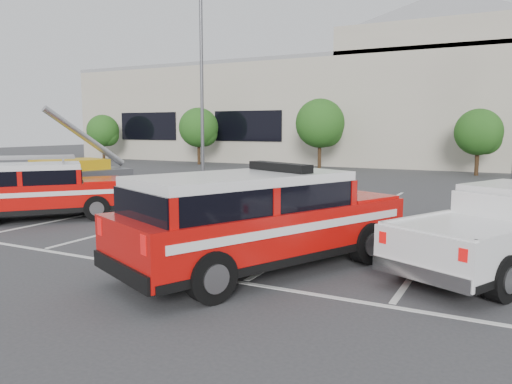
# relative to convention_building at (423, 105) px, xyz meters

# --- Properties ---
(ground) EXTENTS (120.00, 120.00, 0.00)m
(ground) POSITION_rel_convention_building_xyz_m (-0.18, -31.86, -4.72)
(ground) COLOR #343437
(ground) RESTS_ON ground
(stall_markings) EXTENTS (23.00, 15.00, 0.01)m
(stall_markings) POSITION_rel_convention_building_xyz_m (-0.18, -27.36, -4.71)
(stall_markings) COLOR silver
(stall_markings) RESTS_ON ground
(convention_building) EXTENTS (60.00, 16.99, 13.20)m
(convention_building) POSITION_rel_convention_building_xyz_m (0.00, 0.00, 0.00)
(convention_building) COLOR #BCB49F
(convention_building) RESTS_ON ground
(tree_far_left) EXTENTS (2.77, 2.77, 3.99)m
(tree_far_left) POSITION_rel_convention_building_xyz_m (-25.09, -9.82, -2.22)
(tree_far_left) COLOR #3F2B19
(tree_far_left) RESTS_ON ground
(tree_left) EXTENTS (3.07, 3.07, 4.42)m
(tree_left) POSITION_rel_convention_building_xyz_m (-15.09, -9.82, -1.95)
(tree_left) COLOR #3F2B19
(tree_left) RESTS_ON ground
(tree_mid_left) EXTENTS (3.37, 3.37, 4.85)m
(tree_mid_left) POSITION_rel_convention_building_xyz_m (-5.09, -9.82, -1.68)
(tree_mid_left) COLOR #3F2B19
(tree_mid_left) RESTS_ON ground
(tree_mid_right) EXTENTS (2.77, 2.77, 3.99)m
(tree_mid_right) POSITION_rel_convention_building_xyz_m (4.91, -9.82, -2.22)
(tree_mid_right) COLOR #3F2B19
(tree_mid_right) RESTS_ON ground
(light_pole_left) EXTENTS (0.90, 0.60, 10.24)m
(light_pole_left) POSITION_rel_convention_building_xyz_m (-8.18, -19.86, 0.47)
(light_pole_left) COLOR #59595E
(light_pole_left) RESTS_ON ground
(fire_chief_suv) EXTENTS (4.53, 6.45, 2.14)m
(fire_chief_suv) POSITION_rel_convention_building_xyz_m (2.41, -33.79, -3.84)
(fire_chief_suv) COLOR #B50B08
(fire_chief_suv) RESTS_ON ground
(white_pickup) EXTENTS (4.15, 5.83, 1.70)m
(white_pickup) POSITION_rel_convention_building_xyz_m (6.79, -31.60, -4.04)
(white_pickup) COLOR silver
(white_pickup) RESTS_ON ground
(ladder_suv) EXTENTS (4.78, 5.06, 1.97)m
(ladder_suv) POSITION_rel_convention_building_xyz_m (-6.30, -32.02, -3.93)
(ladder_suv) COLOR #B50B08
(ladder_suv) RESTS_ON ground
(utility_rig) EXTENTS (4.65, 4.60, 3.68)m
(utility_rig) POSITION_rel_convention_building_xyz_m (-8.57, -28.79, -3.99)
(utility_rig) COLOR #59595E
(utility_rig) RESTS_ON ground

